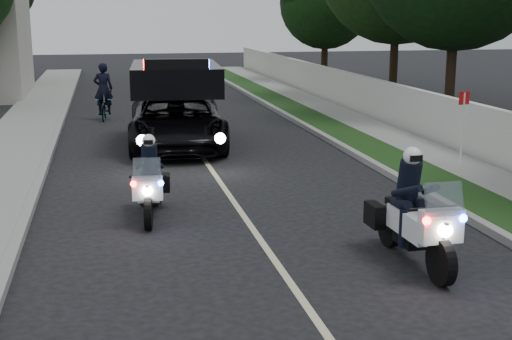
{
  "coord_description": "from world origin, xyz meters",
  "views": [
    {
      "loc": [
        -2.52,
        -8.25,
        3.87
      ],
      "look_at": [
        0.16,
        4.18,
        1.0
      ],
      "focal_mm": 49.23,
      "sensor_mm": 36.0,
      "label": 1
    }
  ],
  "objects": [
    {
      "name": "ground",
      "position": [
        0.0,
        0.0,
        0.0
      ],
      "size": [
        120.0,
        120.0,
        0.0
      ],
      "primitive_type": "plane",
      "color": "black",
      "rests_on": "ground"
    },
    {
      "name": "curb_right",
      "position": [
        4.1,
        10.0,
        0.07
      ],
      "size": [
        0.2,
        60.0,
        0.15
      ],
      "primitive_type": "cube",
      "color": "gray",
      "rests_on": "ground"
    },
    {
      "name": "grass_verge",
      "position": [
        4.8,
        10.0,
        0.08
      ],
      "size": [
        1.2,
        60.0,
        0.16
      ],
      "primitive_type": "cube",
      "color": "#193814",
      "rests_on": "ground"
    },
    {
      "name": "sidewalk_right",
      "position": [
        6.1,
        10.0,
        0.08
      ],
      "size": [
        1.4,
        60.0,
        0.16
      ],
      "primitive_type": "cube",
      "color": "gray",
      "rests_on": "ground"
    },
    {
      "name": "property_wall",
      "position": [
        7.1,
        10.0,
        0.75
      ],
      "size": [
        0.22,
        60.0,
        1.5
      ],
      "primitive_type": "cube",
      "color": "beige",
      "rests_on": "ground"
    },
    {
      "name": "curb_left",
      "position": [
        -4.1,
        10.0,
        0.07
      ],
      "size": [
        0.2,
        60.0,
        0.15
      ],
      "primitive_type": "cube",
      "color": "gray",
      "rests_on": "ground"
    },
    {
      "name": "sidewalk_left",
      "position": [
        -5.2,
        10.0,
        0.08
      ],
      "size": [
        2.0,
        60.0,
        0.16
      ],
      "primitive_type": "cube",
      "color": "gray",
      "rests_on": "ground"
    },
    {
      "name": "lane_marking",
      "position": [
        0.0,
        10.0,
        0.0
      ],
      "size": [
        0.12,
        50.0,
        0.01
      ],
      "primitive_type": "cube",
      "color": "#BFB78C",
      "rests_on": "ground"
    },
    {
      "name": "police_moto_left",
      "position": [
        -1.77,
        4.9,
        0.0
      ],
      "size": [
        0.87,
        1.95,
        1.61
      ],
      "primitive_type": null,
      "rotation": [
        0.0,
        0.0,
        -0.11
      ],
      "color": "white",
      "rests_on": "ground"
    },
    {
      "name": "police_moto_right",
      "position": [
        2.08,
        1.45,
        0.0
      ],
      "size": [
        0.81,
        2.19,
        1.85
      ],
      "primitive_type": null,
      "rotation": [
        0.0,
        0.0,
        0.02
      ],
      "color": "silver",
      "rests_on": "ground"
    },
    {
      "name": "police_suv",
      "position": [
        -0.52,
        12.01,
        0.0
      ],
      "size": [
        3.09,
        5.97,
        2.82
      ],
      "primitive_type": "imported",
      "rotation": [
        0.0,
        0.0,
        -0.07
      ],
      "color": "black",
      "rests_on": "ground"
    },
    {
      "name": "bicycle",
      "position": [
        -2.58,
        17.87,
        0.0
      ],
      "size": [
        0.63,
        1.58,
        0.81
      ],
      "primitive_type": "imported",
      "rotation": [
        0.0,
        0.0,
        -0.06
      ],
      "color": "black",
      "rests_on": "ground"
    },
    {
      "name": "cyclist",
      "position": [
        -2.58,
        17.87,
        0.0
      ],
      "size": [
        0.68,
        0.45,
        1.88
      ],
      "primitive_type": "imported",
      "rotation": [
        0.0,
        0.0,
        3.14
      ],
      "color": "black",
      "rests_on": "ground"
    },
    {
      "name": "sign_post",
      "position": [
        6.0,
        7.28,
        0.0
      ],
      "size": [
        0.39,
        0.39,
        2.05
      ],
      "primitive_type": null,
      "rotation": [
        0.0,
        0.0,
        0.23
      ],
      "color": "#B70D1F",
      "rests_on": "ground"
    },
    {
      "name": "tree_right_c",
      "position": [
        9.83,
        15.37,
        0.0
      ],
      "size": [
        7.66,
        7.66,
        11.5
      ],
      "primitive_type": null,
      "rotation": [
        0.0,
        0.0,
        0.12
      ],
      "color": "black",
      "rests_on": "ground"
    },
    {
      "name": "tree_right_d",
      "position": [
        9.99,
        20.97,
        0.0
      ],
      "size": [
        7.47,
        7.47,
        11.4
      ],
      "primitive_type": null,
      "rotation": [
        0.0,
        0.0,
        0.1
      ],
      "color": "#1E4316",
      "rests_on": "ground"
    },
    {
      "name": "tree_right_e",
      "position": [
        9.59,
        29.76,
        0.0
      ],
      "size": [
        5.33,
        5.33,
        8.47
      ],
      "primitive_type": null,
      "rotation": [
        0.0,
        0.0,
        -0.05
      ],
      "color": "#143510",
      "rests_on": "ground"
    }
  ]
}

